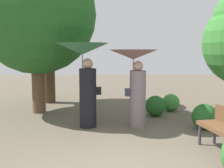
{
  "coord_description": "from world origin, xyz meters",
  "views": [
    {
      "loc": [
        -0.33,
        -3.52,
        1.91
      ],
      "look_at": [
        0.0,
        3.86,
        1.05
      ],
      "focal_mm": 43.71,
      "sensor_mm": 36.0,
      "label": 1
    }
  ],
  "objects_px": {
    "person_right": "(135,72)",
    "tree_mid_left": "(36,5)",
    "tree_near_left": "(47,6)",
    "person_left": "(84,67)"
  },
  "relations": [
    {
      "from": "person_right",
      "to": "tree_near_left",
      "type": "relative_size",
      "value": 0.37
    },
    {
      "from": "person_left",
      "to": "person_right",
      "type": "xyz_separation_m",
      "value": [
        1.28,
        -0.0,
        -0.14
      ]
    },
    {
      "from": "person_left",
      "to": "tree_mid_left",
      "type": "bearing_deg",
      "value": 33.79
    },
    {
      "from": "person_left",
      "to": "tree_mid_left",
      "type": "relative_size",
      "value": 0.4
    },
    {
      "from": "tree_near_left",
      "to": "tree_mid_left",
      "type": "relative_size",
      "value": 1.0
    },
    {
      "from": "tree_mid_left",
      "to": "person_left",
      "type": "bearing_deg",
      "value": -48.93
    },
    {
      "from": "person_right",
      "to": "tree_near_left",
      "type": "distance_m",
      "value": 5.05
    },
    {
      "from": "person_right",
      "to": "tree_near_left",
      "type": "xyz_separation_m",
      "value": [
        -2.83,
        3.54,
        2.22
      ]
    },
    {
      "from": "tree_near_left",
      "to": "person_left",
      "type": "bearing_deg",
      "value": -66.4
    },
    {
      "from": "person_right",
      "to": "tree_mid_left",
      "type": "bearing_deg",
      "value": 50.51
    }
  ]
}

